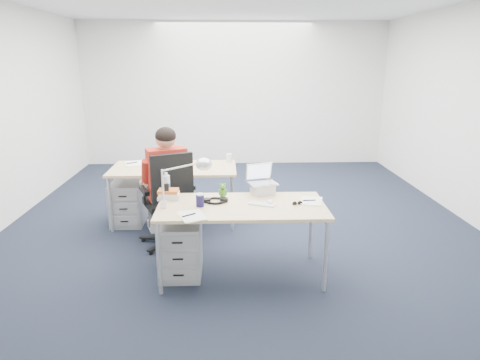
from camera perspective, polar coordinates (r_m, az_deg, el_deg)
name	(u,v)px	position (r m, az deg, el deg)	size (l,w,h in m)	color
floor	(240,226)	(5.54, 0.05, -6.14)	(7.00, 7.00, 0.00)	black
room	(240,91)	(5.16, 0.05, 11.82)	(6.02, 7.02, 2.80)	silver
desk_near	(242,210)	(4.10, 0.22, -3.97)	(1.60, 0.80, 0.73)	tan
desk_far	(174,171)	(5.58, -8.82, 1.21)	(1.60, 0.80, 0.73)	tan
office_chair	(169,219)	(4.96, -9.40, -5.16)	(0.92, 0.92, 1.11)	black
seated_person	(165,185)	(5.02, -9.98, -0.60)	(0.60, 0.82, 1.35)	#B22719
drawer_pedestal_near	(181,248)	(4.31, -7.91, -8.99)	(0.40, 0.50, 0.55)	#9FA1A4
drawer_pedestal_far	(128,203)	(5.74, -14.69, -2.98)	(0.40, 0.50, 0.55)	#9FA1A4
silver_laptop	(263,180)	(4.39, 3.06, 0.02)	(0.28, 0.22, 0.30)	silver
wireless_keyboard	(262,204)	(4.10, 3.00, -3.21)	(0.26, 0.11, 0.01)	white
computer_mouse	(270,202)	(4.13, 4.05, -2.92)	(0.06, 0.09, 0.03)	white
headphones	(215,200)	(4.17, -3.30, -2.68)	(0.25, 0.19, 0.04)	black
can_koozie	(200,200)	(4.05, -5.36, -2.66)	(0.08, 0.08, 0.13)	#1A1644
water_bottle	(166,184)	(4.39, -9.78, -0.56)	(0.08, 0.08, 0.24)	silver
bear_figurine	(223,191)	(4.26, -2.32, -1.45)	(0.08, 0.06, 0.16)	#2D771F
book_stack	(169,194)	(4.31, -9.48, -1.87)	(0.21, 0.16, 0.09)	silver
cordless_phone	(166,192)	(4.26, -9.78, -1.57)	(0.04, 0.03, 0.17)	black
papers_left	(191,216)	(3.81, -6.54, -4.80)	(0.20, 0.29, 0.01)	#F6EA8E
papers_right	(311,201)	(4.23, 9.45, -2.80)	(0.19, 0.27, 0.01)	#F6EA8E
sunglasses	(297,203)	(4.13, 7.65, -3.12)	(0.10, 0.05, 0.02)	black
desk_lamp	(179,182)	(3.99, -8.18, -0.25)	(0.43, 0.16, 0.49)	silver
dark_laptop	(157,160)	(5.53, -11.07, 2.57)	(0.29, 0.28, 0.21)	black
far_cup	(229,158)	(5.77, -1.46, 2.93)	(0.08, 0.08, 0.11)	white
far_papers	(134,164)	(5.86, -13.99, 2.12)	(0.22, 0.31, 0.01)	white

